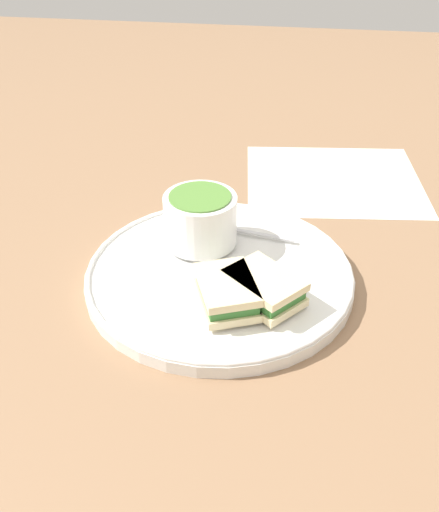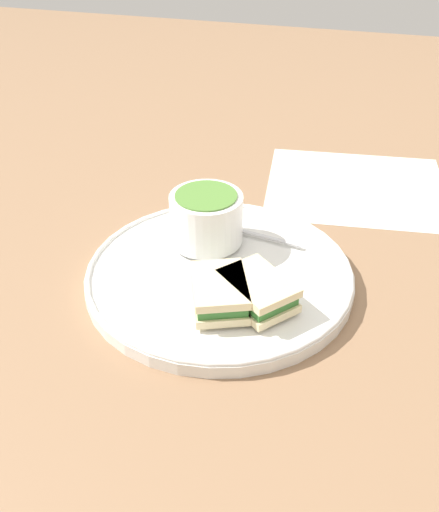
{
  "view_description": "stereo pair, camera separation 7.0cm",
  "coord_description": "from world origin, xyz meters",
  "px_view_note": "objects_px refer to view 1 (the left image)",
  "views": [
    {
      "loc": [
        -0.57,
        -0.08,
        0.44
      ],
      "look_at": [
        0.0,
        0.0,
        0.04
      ],
      "focal_mm": 42.0,
      "sensor_mm": 36.0,
      "label": 1
    },
    {
      "loc": [
        -0.55,
        -0.15,
        0.44
      ],
      "look_at": [
        0.0,
        0.0,
        0.04
      ],
      "focal_mm": 42.0,
      "sensor_mm": 36.0,
      "label": 2
    }
  ],
  "objects_px": {
    "sandwich_half_far": "(264,288)",
    "soup_bowl": "(200,219)",
    "spoon": "(221,226)",
    "sandwich_half_near": "(227,292)"
  },
  "relations": [
    {
      "from": "sandwich_half_near",
      "to": "sandwich_half_far",
      "type": "relative_size",
      "value": 0.98
    },
    {
      "from": "soup_bowl",
      "to": "sandwich_half_near",
      "type": "relative_size",
      "value": 0.94
    },
    {
      "from": "sandwich_half_far",
      "to": "soup_bowl",
      "type": "bearing_deg",
      "value": 40.17
    },
    {
      "from": "spoon",
      "to": "sandwich_half_far",
      "type": "xyz_separation_m",
      "value": [
        -0.14,
        -0.07,
        0.01
      ]
    },
    {
      "from": "spoon",
      "to": "sandwich_half_near",
      "type": "bearing_deg",
      "value": 110.43
    },
    {
      "from": "soup_bowl",
      "to": "sandwich_half_near",
      "type": "xyz_separation_m",
      "value": [
        -0.12,
        -0.05,
        -0.02
      ]
    },
    {
      "from": "spoon",
      "to": "sandwich_half_near",
      "type": "xyz_separation_m",
      "value": [
        -0.15,
        -0.03,
        0.01
      ]
    },
    {
      "from": "sandwich_half_far",
      "to": "sandwich_half_near",
      "type": "bearing_deg",
      "value": 108.73
    },
    {
      "from": "sandwich_half_near",
      "to": "sandwich_half_far",
      "type": "xyz_separation_m",
      "value": [
        0.01,
        -0.04,
        0.0
      ]
    },
    {
      "from": "spoon",
      "to": "sandwich_half_far",
      "type": "height_order",
      "value": "sandwich_half_far"
    }
  ]
}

